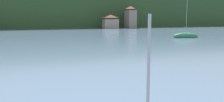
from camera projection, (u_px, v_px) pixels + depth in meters
wooded_hillside at (15, 14)px, 121.84m from camera, size 352.00×53.87×30.94m
shore_building_westcentral at (110, 22)px, 102.85m from camera, size 6.75×4.30×6.13m
shore_building_central at (130, 17)px, 106.95m from camera, size 3.95×5.98×10.01m
sailboat_far_4 at (186, 36)px, 54.71m from camera, size 6.38×3.15×9.11m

